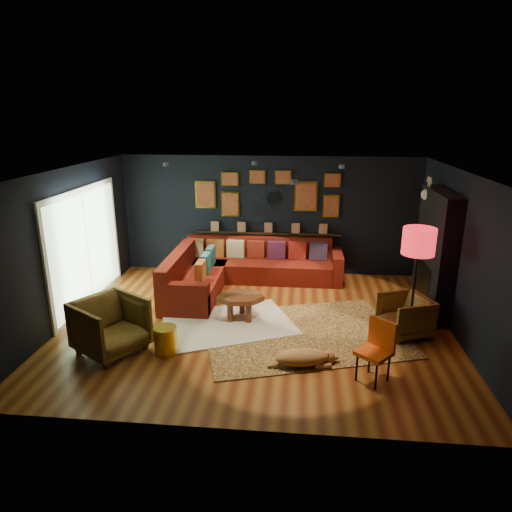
# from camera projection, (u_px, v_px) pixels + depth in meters

# --- Properties ---
(floor) EXTENTS (6.50, 6.50, 0.00)m
(floor) POSITION_uv_depth(u_px,v_px,m) (257.00, 324.00, 7.84)
(floor) COLOR #915921
(floor) RESTS_ON ground
(room_walls) EXTENTS (6.50, 6.50, 6.50)m
(room_walls) POSITION_uv_depth(u_px,v_px,m) (257.00, 234.00, 7.37)
(room_walls) COLOR black
(room_walls) RESTS_ON ground
(sectional) EXTENTS (3.41, 2.69, 0.86)m
(sectional) POSITION_uv_depth(u_px,v_px,m) (236.00, 271.00, 9.52)
(sectional) COLOR maroon
(sectional) RESTS_ON ground
(ledge) EXTENTS (3.20, 0.12, 0.04)m
(ledge) POSITION_uv_depth(u_px,v_px,m) (268.00, 233.00, 10.11)
(ledge) COLOR black
(ledge) RESTS_ON room_walls
(gallery_wall) EXTENTS (3.15, 0.04, 1.02)m
(gallery_wall) POSITION_uv_depth(u_px,v_px,m) (268.00, 193.00, 9.88)
(gallery_wall) COLOR gold
(gallery_wall) RESTS_ON room_walls
(sunburst_mirror) EXTENTS (0.47, 0.16, 0.47)m
(sunburst_mirror) POSITION_uv_depth(u_px,v_px,m) (273.00, 198.00, 9.91)
(sunburst_mirror) COLOR silver
(sunburst_mirror) RESTS_ON room_walls
(fireplace) EXTENTS (0.31, 1.60, 2.20)m
(fireplace) POSITION_uv_depth(u_px,v_px,m) (434.00, 257.00, 8.10)
(fireplace) COLOR black
(fireplace) RESTS_ON ground
(deer_head) EXTENTS (0.50, 0.28, 0.45)m
(deer_head) POSITION_uv_depth(u_px,v_px,m) (436.00, 195.00, 8.26)
(deer_head) COLOR white
(deer_head) RESTS_ON fireplace
(sliding_door) EXTENTS (0.06, 2.80, 2.20)m
(sliding_door) POSITION_uv_depth(u_px,v_px,m) (86.00, 248.00, 8.39)
(sliding_door) COLOR white
(sliding_door) RESTS_ON ground
(ceiling_spots) EXTENTS (3.30, 2.50, 0.06)m
(ceiling_spots) POSITION_uv_depth(u_px,v_px,m) (261.00, 168.00, 7.84)
(ceiling_spots) COLOR black
(ceiling_spots) RESTS_ON room_walls
(shag_rug) EXTENTS (2.54, 2.25, 0.03)m
(shag_rug) POSITION_uv_depth(u_px,v_px,m) (229.00, 324.00, 7.81)
(shag_rug) COLOR silver
(shag_rug) RESTS_ON ground
(leopard_rug) EXTENTS (3.69, 3.09, 0.02)m
(leopard_rug) POSITION_uv_depth(u_px,v_px,m) (303.00, 334.00, 7.48)
(leopard_rug) COLOR tan
(leopard_rug) RESTS_ON ground
(coffee_table) EXTENTS (0.93, 0.75, 0.43)m
(coffee_table) POSITION_uv_depth(u_px,v_px,m) (240.00, 300.00, 7.91)
(coffee_table) COLOR brown
(coffee_table) RESTS_ON shag_rug
(pouf) EXTENTS (0.49, 0.49, 0.32)m
(pouf) POSITION_uv_depth(u_px,v_px,m) (191.00, 295.00, 8.57)
(pouf) COLOR #A61C1B
(pouf) RESTS_ON shag_rug
(armchair_left) EXTENTS (1.19, 1.21, 0.92)m
(armchair_left) POSITION_uv_depth(u_px,v_px,m) (110.00, 323.00, 6.82)
(armchair_left) COLOR #AA8435
(armchair_left) RESTS_ON ground
(armchair_right) EXTENTS (0.87, 0.89, 0.73)m
(armchair_right) POSITION_uv_depth(u_px,v_px,m) (405.00, 314.00, 7.37)
(armchair_right) COLOR #AA8435
(armchair_right) RESTS_ON ground
(gold_stool) EXTENTS (0.35, 0.35, 0.43)m
(gold_stool) POSITION_uv_depth(u_px,v_px,m) (166.00, 340.00, 6.82)
(gold_stool) COLOR gold
(gold_stool) RESTS_ON ground
(orange_chair) EXTENTS (0.57, 0.57, 0.85)m
(orange_chair) POSITION_uv_depth(u_px,v_px,m) (377.00, 346.00, 6.08)
(orange_chair) COLOR black
(orange_chair) RESTS_ON ground
(floor_lamp) EXTENTS (0.50, 0.50, 1.82)m
(floor_lamp) POSITION_uv_depth(u_px,v_px,m) (418.00, 246.00, 6.94)
(floor_lamp) COLOR black
(floor_lamp) RESTS_ON ground
(dog) EXTENTS (1.14, 0.71, 0.33)m
(dog) POSITION_uv_depth(u_px,v_px,m) (302.00, 355.00, 6.48)
(dog) COLOR #B6774B
(dog) RESTS_ON leopard_rug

